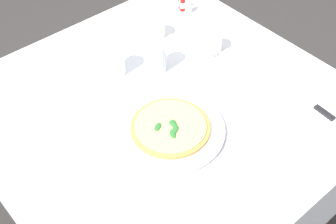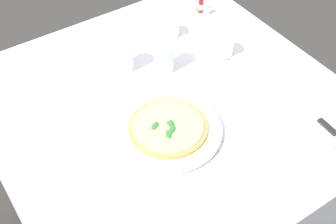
# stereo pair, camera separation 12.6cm
# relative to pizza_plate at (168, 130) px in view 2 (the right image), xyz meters

# --- Properties ---
(ground_plane) EXTENTS (8.00, 8.00, 0.00)m
(ground_plane) POSITION_rel_pizza_plate_xyz_m (0.11, -0.08, -0.77)
(ground_plane) COLOR #33302D
(dining_table) EXTENTS (1.15, 1.15, 0.76)m
(dining_table) POSITION_rel_pizza_plate_xyz_m (0.11, -0.08, -0.14)
(dining_table) COLOR white
(dining_table) RESTS_ON ground_plane
(pizza_plate) EXTENTS (0.34, 0.34, 0.02)m
(pizza_plate) POSITION_rel_pizza_plate_xyz_m (0.00, 0.00, 0.00)
(pizza_plate) COLOR white
(pizza_plate) RESTS_ON dining_table
(pizza) EXTENTS (0.25, 0.25, 0.02)m
(pizza) POSITION_rel_pizza_plate_xyz_m (-0.00, 0.00, 0.01)
(pizza) COLOR #C68E47
(pizza) RESTS_ON pizza_plate
(coffee_cup_far_left) EXTENTS (0.13, 0.13, 0.07)m
(coffee_cup_far_left) POSITION_rel_pizza_plate_xyz_m (0.41, -0.28, 0.02)
(coffee_cup_far_left) COLOR white
(coffee_cup_far_left) RESTS_ON dining_table
(coffee_cup_far_right) EXTENTS (0.13, 0.13, 0.07)m
(coffee_cup_far_right) POSITION_rel_pizza_plate_xyz_m (0.21, -0.38, 0.02)
(coffee_cup_far_right) COLOR white
(coffee_cup_far_right) RESTS_ON dining_table
(water_glass_left_edge) EXTENTS (0.07, 0.07, 0.10)m
(water_glass_left_edge) POSITION_rel_pizza_plate_xyz_m (0.34, -0.04, 0.03)
(water_glass_left_edge) COLOR white
(water_glass_left_edge) RESTS_ON dining_table
(water_glass_right_edge) EXTENTS (0.07, 0.07, 0.12)m
(water_glass_right_edge) POSITION_rel_pizza_plate_xyz_m (0.26, -0.16, 0.04)
(water_glass_right_edge) COLOR white
(water_glass_right_edge) RESTS_ON dining_table
(napkin_folded) EXTENTS (0.23, 0.14, 0.02)m
(napkin_folded) POSITION_rel_pizza_plate_xyz_m (-0.23, -0.42, -0.00)
(napkin_folded) COLOR white
(napkin_folded) RESTS_ON dining_table
(dinner_knife) EXTENTS (0.20, 0.03, 0.01)m
(dinner_knife) POSITION_rel_pizza_plate_xyz_m (-0.23, -0.42, 0.01)
(dinner_knife) COLOR silver
(dinner_knife) RESTS_ON napkin_folded
(hot_sauce_bottle) EXTENTS (0.02, 0.02, 0.08)m
(hot_sauce_bottle) POSITION_rel_pizza_plate_xyz_m (0.48, -0.48, 0.02)
(hot_sauce_bottle) COLOR #B7140F
(hot_sauce_bottle) RESTS_ON dining_table
(salt_shaker) EXTENTS (0.03, 0.03, 0.06)m
(salt_shaker) POSITION_rel_pizza_plate_xyz_m (0.51, -0.47, 0.01)
(salt_shaker) COLOR white
(salt_shaker) RESTS_ON dining_table
(pepper_shaker) EXTENTS (0.03, 0.03, 0.06)m
(pepper_shaker) POSITION_rel_pizza_plate_xyz_m (0.45, -0.49, 0.01)
(pepper_shaker) COLOR white
(pepper_shaker) RESTS_ON dining_table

